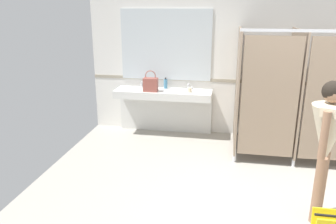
# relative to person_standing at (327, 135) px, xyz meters

# --- Properties ---
(ground_plane) EXTENTS (6.99, 5.93, 0.10)m
(ground_plane) POSITION_rel_person_standing_xyz_m (-0.25, -0.03, -1.09)
(ground_plane) COLOR #9E998E
(wall_back) EXTENTS (6.99, 0.12, 2.73)m
(wall_back) POSITION_rel_person_standing_xyz_m (-0.25, 2.70, 0.32)
(wall_back) COLOR silver
(wall_back) RESTS_ON ground_plane
(wall_back_tile_band) EXTENTS (6.99, 0.01, 0.06)m
(wall_back_tile_band) POSITION_rel_person_standing_xyz_m (-0.25, 2.63, 0.01)
(wall_back_tile_band) COLOR #9E937F
(wall_back_tile_band) RESTS_ON wall_back
(vanity_counter) EXTENTS (1.82, 0.52, 1.00)m
(vanity_counter) POSITION_rel_person_standing_xyz_m (-2.29, 2.44, -0.40)
(vanity_counter) COLOR silver
(vanity_counter) RESTS_ON ground_plane
(mirror_panel) EXTENTS (1.72, 0.02, 1.32)m
(mirror_panel) POSITION_rel_person_standing_xyz_m (-2.29, 2.63, 0.65)
(mirror_panel) COLOR silver
(mirror_panel) RESTS_ON wall_back
(bathroom_stalls) EXTENTS (2.79, 1.33, 2.09)m
(bathroom_stalls) POSITION_rel_person_standing_xyz_m (0.42, 1.76, 0.05)
(bathroom_stalls) COLOR #84705B
(bathroom_stalls) RESTS_ON ground_plane
(person_standing) EXTENTS (0.52, 0.54, 1.65)m
(person_standing) POSITION_rel_person_standing_xyz_m (0.00, 0.00, 0.00)
(person_standing) COLOR #8C664C
(person_standing) RESTS_ON ground_plane
(handbag) EXTENTS (0.26, 0.14, 0.39)m
(handbag) POSITION_rel_person_standing_xyz_m (-2.50, 2.23, -0.02)
(handbag) COLOR #934C42
(handbag) RESTS_ON vanity_counter
(soap_dispenser) EXTENTS (0.07, 0.07, 0.21)m
(soap_dispenser) POSITION_rel_person_standing_xyz_m (-2.27, 2.51, -0.07)
(soap_dispenser) COLOR teal
(soap_dispenser) RESTS_ON vanity_counter
(paper_cup) EXTENTS (0.07, 0.07, 0.08)m
(paper_cup) POSITION_rel_person_standing_xyz_m (-1.78, 2.28, -0.12)
(paper_cup) COLOR beige
(paper_cup) RESTS_ON vanity_counter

